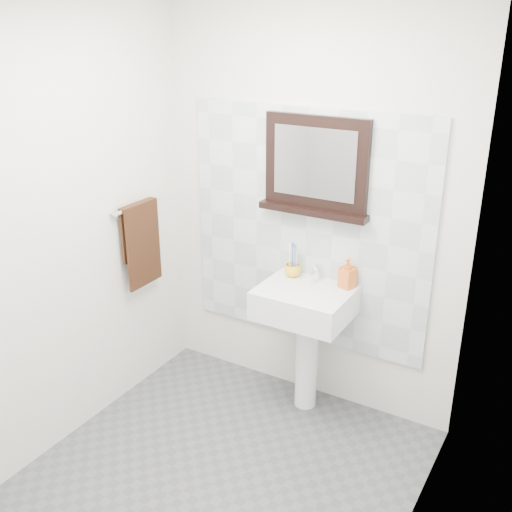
{
  "coord_description": "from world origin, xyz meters",
  "views": [
    {
      "loc": [
        1.51,
        -2.1,
        2.38
      ],
      "look_at": [
        -0.05,
        0.55,
        1.15
      ],
      "focal_mm": 42.0,
      "sensor_mm": 36.0,
      "label": 1
    }
  ],
  "objects": [
    {
      "name": "hand_towel",
      "position": [
        -0.94,
        0.62,
        1.07
      ],
      "size": [
        0.06,
        0.3,
        0.55
      ],
      "color": "black",
      "rests_on": "towel_bar"
    },
    {
      "name": "front_wall",
      "position": [
        0.0,
        -1.1,
        1.25
      ],
      "size": [
        2.0,
        0.01,
        2.5
      ],
      "primitive_type": "cube",
      "color": "silver",
      "rests_on": "ground"
    },
    {
      "name": "right_wall",
      "position": [
        1.0,
        0.0,
        1.25
      ],
      "size": [
        0.01,
        2.2,
        2.5
      ],
      "primitive_type": "cube",
      "color": "silver",
      "rests_on": "ground"
    },
    {
      "name": "left_wall",
      "position": [
        -1.0,
        0.0,
        1.25
      ],
      "size": [
        0.01,
        2.2,
        2.5
      ],
      "primitive_type": "cube",
      "color": "silver",
      "rests_on": "ground"
    },
    {
      "name": "toothbrush_cup",
      "position": [
        -0.04,
        1.0,
        0.9
      ],
      "size": [
        0.13,
        0.13,
        0.08
      ],
      "primitive_type": "imported",
      "rotation": [
        0.0,
        0.0,
        0.32
      ],
      "color": "yellow",
      "rests_on": "pedestal_sink"
    },
    {
      "name": "framed_mirror",
      "position": [
        0.06,
        1.06,
        1.55
      ],
      "size": [
        0.69,
        0.11,
        0.59
      ],
      "color": "black",
      "rests_on": "back_wall"
    },
    {
      "name": "back_wall",
      "position": [
        0.0,
        1.1,
        1.25
      ],
      "size": [
        2.0,
        0.01,
        2.5
      ],
      "primitive_type": "cube",
      "color": "silver",
      "rests_on": "ground"
    },
    {
      "name": "splashback",
      "position": [
        0.0,
        1.09,
        1.15
      ],
      "size": [
        1.6,
        0.02,
        1.5
      ],
      "primitive_type": "cube",
      "color": "silver",
      "rests_on": "back_wall"
    },
    {
      "name": "towel_bar",
      "position": [
        -0.95,
        0.62,
        1.28
      ],
      "size": [
        0.07,
        0.4,
        0.03
      ],
      "color": "silver",
      "rests_on": "left_wall"
    },
    {
      "name": "soap_dispenser",
      "position": [
        0.32,
        1.02,
        0.95
      ],
      "size": [
        0.11,
        0.11,
        0.19
      ],
      "primitive_type": "imported",
      "rotation": [
        0.0,
        0.0,
        -0.3
      ],
      "color": "red",
      "rests_on": "pedestal_sink"
    },
    {
      "name": "pedestal_sink",
      "position": [
        0.11,
        0.87,
        0.68
      ],
      "size": [
        0.55,
        0.44,
        0.96
      ],
      "color": "white",
      "rests_on": "ground"
    },
    {
      "name": "toothbrushes",
      "position": [
        -0.04,
        1.0,
        0.98
      ],
      "size": [
        0.05,
        0.04,
        0.21
      ],
      "color": "white",
      "rests_on": "toothbrush_cup"
    },
    {
      "name": "floor",
      "position": [
        0.0,
        0.0,
        0.0
      ],
      "size": [
        2.0,
        2.2,
        0.01
      ],
      "primitive_type": "cube",
      "color": "#515355",
      "rests_on": "ground"
    }
  ]
}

